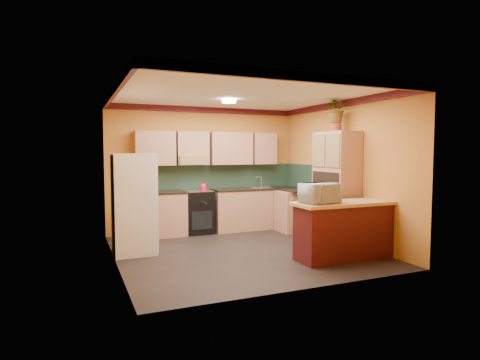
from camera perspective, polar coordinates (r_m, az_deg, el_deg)
name	(u,v)px	position (r m, az deg, el deg)	size (l,w,h in m)	color
room_shell	(237,132)	(7.16, -0.48, 6.91)	(4.24, 4.24, 2.72)	black
base_cabinets_back	(225,211)	(8.79, -2.08, -4.41)	(3.65, 0.60, 0.88)	#A77658
countertop_back	(225,190)	(8.74, -2.09, -1.42)	(3.65, 0.62, 0.04)	black
stove	(198,212)	(8.59, -5.99, -4.52)	(0.58, 0.58, 0.91)	black
kettle	(203,186)	(8.51, -5.28, -0.90)	(0.17, 0.17, 0.18)	#AF0B26
sink	(258,187)	(9.04, 2.51, -1.02)	(0.48, 0.40, 0.03)	silver
base_cabinets_right	(297,211)	(8.84, 8.05, -4.39)	(0.60, 0.80, 0.88)	#A77658
countertop_right	(297,190)	(8.79, 8.08, -1.42)	(0.62, 0.80, 0.04)	black
fridge	(134,204)	(7.01, -14.89, -3.30)	(0.68, 0.66, 1.70)	silver
pantry	(336,188)	(7.70, 13.51, -1.14)	(0.48, 0.90, 2.10)	#A77658
fern_pot	(336,128)	(7.72, 13.43, 7.27)	(0.22, 0.22, 0.16)	#9E3C26
fern	(336,109)	(7.75, 13.47, 9.79)	(0.47, 0.41, 0.52)	#A77658
breakfast_bar	(350,231)	(6.78, 15.32, -7.06)	(1.80, 0.55, 0.88)	#4D1312
bar_top	(350,203)	(6.71, 15.39, -3.16)	(1.90, 0.65, 0.05)	tan
microwave	(320,193)	(6.35, 11.27, -1.84)	(0.57, 0.38, 0.31)	silver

